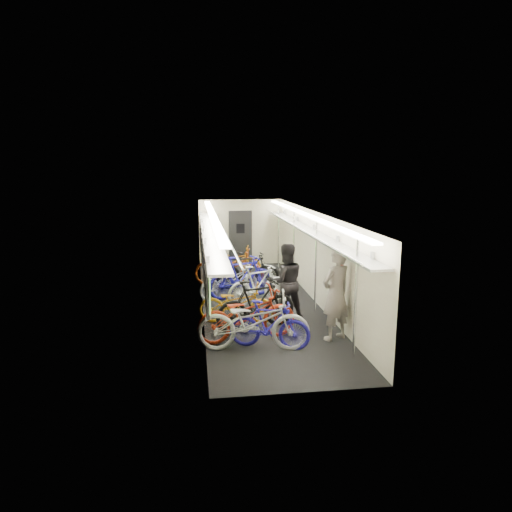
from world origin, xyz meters
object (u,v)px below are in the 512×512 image
object	(u,v)px
bicycle_1	(269,325)
passenger_near	(336,294)
bicycle_0	(254,322)
backpack	(346,273)
passenger_mid	(286,282)

from	to	relation	value
bicycle_1	passenger_near	xyz separation A→B (m)	(1.43, 0.31, 0.49)
passenger_near	bicycle_1	bearing A→B (deg)	-15.93
bicycle_0	bicycle_1	world-z (taller)	bicycle_0
backpack	passenger_near	bearing A→B (deg)	-109.71
bicycle_0	passenger_mid	xyz separation A→B (m)	(0.98, 1.76, 0.33)
bicycle_1	backpack	world-z (taller)	backpack
passenger_near	passenger_mid	xyz separation A→B (m)	(-0.77, 1.40, -0.07)
bicycle_0	passenger_near	size ratio (longest dim) A/B	1.12
backpack	passenger_mid	bearing A→B (deg)	159.48
bicycle_0	bicycle_1	size ratio (longest dim) A/B	1.35
bicycle_1	passenger_near	bearing A→B (deg)	-57.84
bicycle_0	bicycle_1	distance (m)	0.33
bicycle_1	backpack	size ratio (longest dim) A/B	4.28
bicycle_0	passenger_near	world-z (taller)	passenger_near
bicycle_1	passenger_near	world-z (taller)	passenger_near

